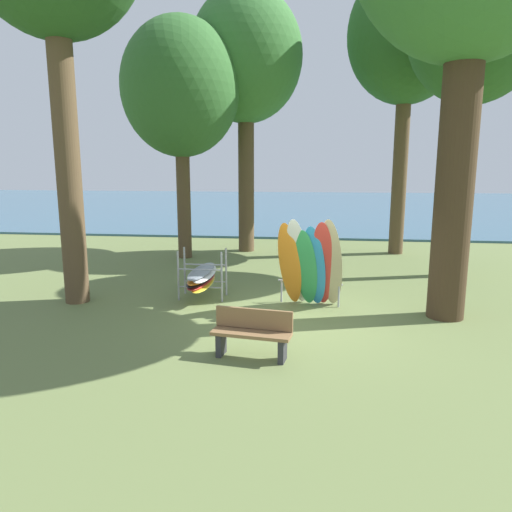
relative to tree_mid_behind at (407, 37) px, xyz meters
The scene contains 9 objects.
ground_plane 11.97m from the tree_mid_behind, 111.92° to the right, with size 80.00×80.00×0.00m, color olive.
lake_water 22.56m from the tree_mid_behind, 99.21° to the left, with size 80.00×36.00×0.10m, color #38607A.
tree_mid_behind is the anchor object (origin of this frame).
tree_far_left_back 5.79m from the tree_mid_behind, behind, with size 4.18×4.18×9.66m.
tree_far_right_back 8.21m from the tree_mid_behind, 167.23° to the right, with size 4.08×4.08×8.29m.
tree_deep_back 3.84m from the tree_mid_behind, 70.25° to the right, with size 3.84×3.84×9.44m.
leaning_board_pile 10.62m from the tree_mid_behind, 112.85° to the right, with size 1.69×1.23×2.20m.
board_storage_rack 11.65m from the tree_mid_behind, 130.31° to the right, with size 1.15×2.13×1.25m.
park_bench 13.54m from the tree_mid_behind, 111.43° to the right, with size 1.45×0.61×0.85m.
Camera 1 is at (0.27, -10.06, 3.35)m, focal length 33.45 mm.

